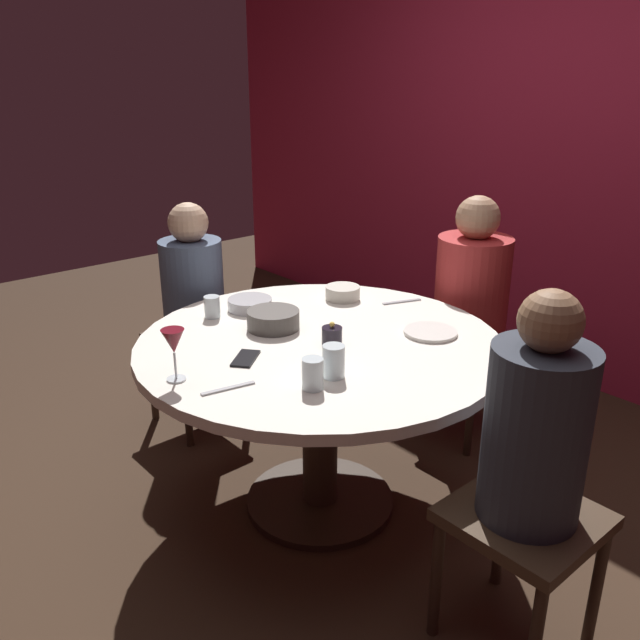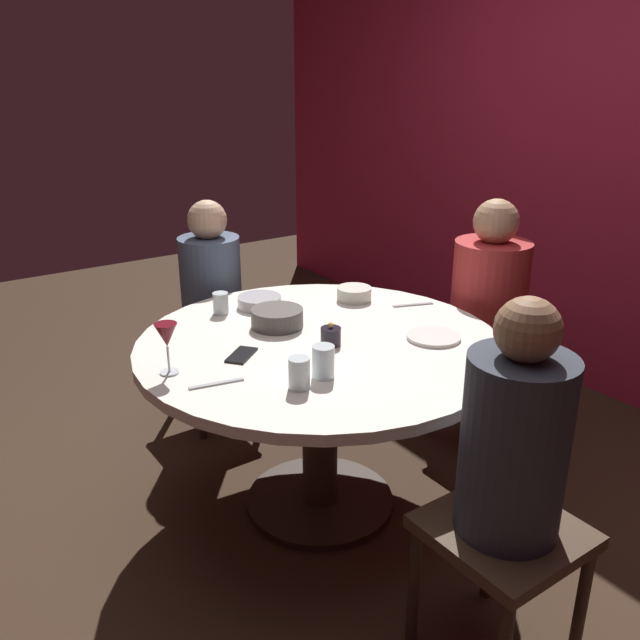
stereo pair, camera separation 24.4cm
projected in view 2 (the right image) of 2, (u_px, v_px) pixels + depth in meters
The scene contains 18 objects.
ground_plane at pixel (320, 503), 2.73m from camera, with size 8.00×8.00×0.00m, color #382619.
back_wall at pixel (632, 150), 3.28m from camera, with size 6.00×0.10×2.60m, color maroon.
dining_table at pixel (320, 375), 2.52m from camera, with size 1.37×1.37×0.73m.
seated_diner_left at pixel (211, 288), 3.18m from camera, with size 0.40×0.40×1.11m.
seated_diner_back at pixel (489, 297), 2.97m from camera, with size 0.40×0.40×1.16m.
seated_diner_right at pixel (513, 453), 1.78m from camera, with size 0.40×0.40×1.15m.
candle_holder at pixel (331, 336), 2.42m from camera, with size 0.08×0.08×0.09m.
wine_glass at pixel (167, 337), 2.16m from camera, with size 0.08×0.08×0.18m.
dinner_plate at pixel (433, 337), 2.48m from camera, with size 0.20×0.20×0.01m, color silver.
cell_phone at pixel (241, 355), 2.33m from camera, with size 0.07×0.14×0.01m, color black.
bowl_serving_large at pixel (259, 302), 2.80m from camera, with size 0.18×0.18×0.05m, color #B7B7BC.
bowl_salad_center at pixel (354, 294), 2.89m from camera, with size 0.15×0.15×0.06m, color beige.
bowl_small_white at pixel (277, 318), 2.59m from camera, with size 0.20×0.20×0.07m, color #4C4742.
cup_near_candle at pixel (299, 373), 2.08m from camera, with size 0.07×0.07×0.10m, color silver.
cup_by_left_diner at pixel (221, 303), 2.72m from camera, with size 0.06×0.06×0.09m, color silver.
cup_by_right_diner at pixel (323, 362), 2.15m from camera, with size 0.07×0.07×0.11m, color silver.
fork_near_plate at pixel (217, 384), 2.12m from camera, with size 0.02×0.18×0.01m, color #B7B7BC.
knife_near_plate at pixel (413, 305), 2.83m from camera, with size 0.02×0.18×0.01m, color #B7B7BC.
Camera 2 is at (1.87, -1.31, 1.68)m, focal length 37.15 mm.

